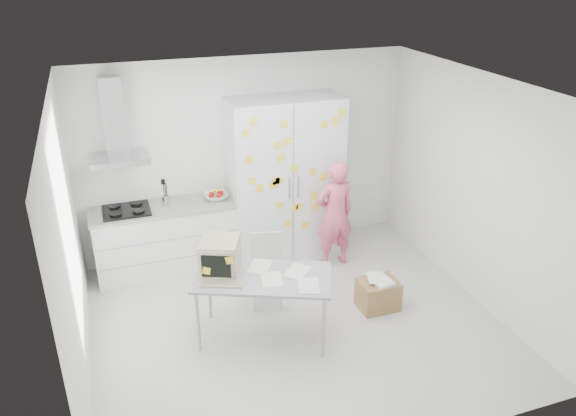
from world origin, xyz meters
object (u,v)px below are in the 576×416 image
object	(u,v)px
chair	(266,265)
desk	(236,266)
cardboard_box	(378,294)
person	(335,214)

from	to	relation	value
chair	desk	bearing A→B (deg)	-119.63
chair	cardboard_box	world-z (taller)	chair
desk	cardboard_box	size ratio (longest dim) A/B	3.52
desk	chair	bearing A→B (deg)	69.85
desk	cardboard_box	xyz separation A→B (m)	(1.70, -0.07, -0.68)
person	cardboard_box	world-z (taller)	person
cardboard_box	desk	bearing A→B (deg)	177.63
chair	cardboard_box	xyz separation A→B (m)	(1.20, -0.59, -0.31)
person	cardboard_box	xyz separation A→B (m)	(0.09, -1.14, -0.56)
desk	chair	xyz separation A→B (m)	(0.49, 0.52, -0.37)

